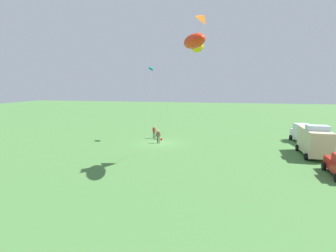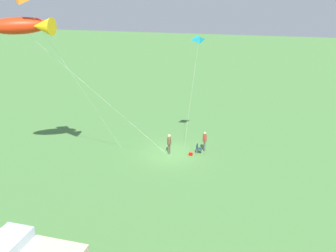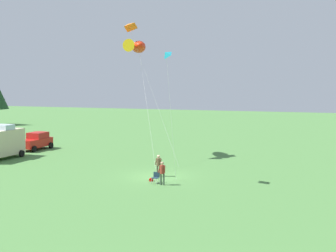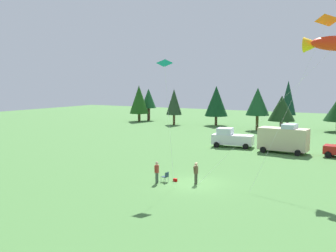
# 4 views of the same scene
# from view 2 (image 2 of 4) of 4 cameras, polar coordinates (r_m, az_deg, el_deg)

# --- Properties ---
(ground_plane) EXTENTS (160.00, 160.00, 0.00)m
(ground_plane) POSITION_cam_2_polar(r_m,az_deg,el_deg) (33.56, 0.35, -4.03)
(ground_plane) COLOR #47783B
(person_kite_flyer) EXTENTS (0.36, 0.60, 1.74)m
(person_kite_flyer) POSITION_cam_2_polar(r_m,az_deg,el_deg) (33.19, 0.18, -2.40)
(person_kite_flyer) COLOR #4A4D39
(person_kite_flyer) RESTS_ON ground
(folding_chair) EXTENTS (0.52, 0.52, 0.82)m
(folding_chair) POSITION_cam_2_polar(r_m,az_deg,el_deg) (33.56, 4.43, -3.19)
(folding_chair) COLOR #1D3544
(folding_chair) RESTS_ON ground
(person_spectator) EXTENTS (0.35, 0.57, 1.74)m
(person_spectator) POSITION_cam_2_polar(r_m,az_deg,el_deg) (33.90, 5.34, -1.99)
(person_spectator) COLOR #415442
(person_spectator) RESTS_ON ground
(backpack_on_grass) EXTENTS (0.33, 0.24, 0.22)m
(backpack_on_grass) POSITION_cam_2_polar(r_m,az_deg,el_deg) (33.26, 3.30, -4.10)
(backpack_on_grass) COLOR red
(backpack_on_grass) RESTS_ON ground
(kite_large_fish) EXTENTS (11.38, 6.72, 11.60)m
(kite_large_fish) POSITION_cam_2_polar(r_m,az_deg,el_deg) (29.18, -20.17, 13.48)
(kite_large_fish) COLOR red
(kite_large_fish) RESTS_ON ground
(kite_delta_teal) EXTENTS (1.78, 1.10, 9.86)m
(kite_delta_teal) POSITION_cam_2_polar(r_m,az_deg,el_deg) (31.75, 4.61, 12.41)
(kite_delta_teal) COLOR teal
(kite_delta_teal) RESTS_ON ground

